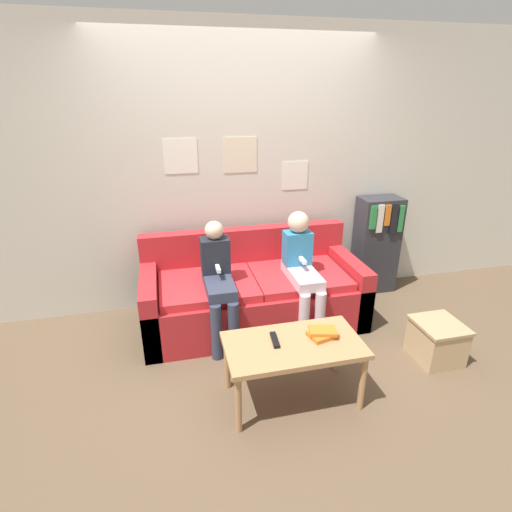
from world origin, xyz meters
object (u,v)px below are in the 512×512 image
coffee_table (293,350)px  storage_box (437,341)px  tv_remote (275,340)px  bookshelf (376,245)px  couch (253,294)px  person_left (218,278)px  person_right (302,266)px

coffee_table → storage_box: bearing=7.0°
tv_remote → bookshelf: bookshelf is taller
couch → bookshelf: bearing=13.4°
coffee_table → person_left: bearing=113.8°
person_left → bookshelf: person_left is taller
coffee_table → person_right: size_ratio=0.87×
person_left → person_right: size_ratio=0.97×
bookshelf → storage_box: (-0.11, -1.25, -0.35)m
tv_remote → storage_box: bearing=9.9°
couch → person_left: size_ratio=1.91×
person_left → tv_remote: size_ratio=5.96×
person_right → tv_remote: 0.96m
person_right → bookshelf: bearing=27.9°
storage_box → coffee_table: bearing=-173.0°
coffee_table → bookshelf: (1.38, 1.41, 0.11)m
person_left → tv_remote: (0.26, -0.81, -0.11)m
tv_remote → bookshelf: size_ratio=0.17×
tv_remote → storage_box: 1.43m
person_right → tv_remote: (-0.48, -0.82, -0.14)m
couch → storage_box: bearing=-34.9°
coffee_table → tv_remote: tv_remote is taller
coffee_table → bookshelf: 1.98m
person_left → bookshelf: 1.85m
person_left → storage_box: bearing=-22.9°
person_right → storage_box: (0.91, -0.71, -0.44)m
person_left → person_right: person_right is taller
couch → tv_remote: size_ratio=11.39×
person_left → bookshelf: size_ratio=1.01×
tv_remote → storage_box: (1.39, 0.11, -0.31)m
coffee_table → tv_remote: bearing=157.8°
person_left → storage_box: size_ratio=2.74×
person_right → bookshelf: (1.02, 0.54, -0.10)m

